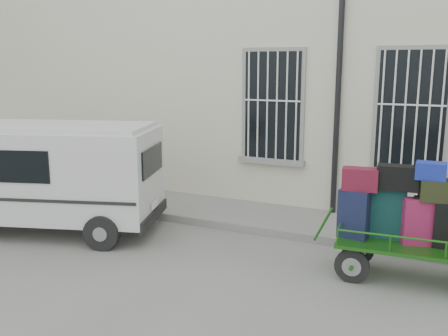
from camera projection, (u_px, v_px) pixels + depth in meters
ground at (231, 261)px, 7.96m from camera, size 80.00×80.00×0.00m
building at (323, 68)px, 12.23m from camera, size 24.00×5.15×6.00m
sidewalk at (276, 219)px, 9.90m from camera, size 24.00×1.70×0.15m
luggage_cart at (417, 219)px, 7.07m from camera, size 2.63×1.14×1.76m
van at (49, 171)px, 9.21m from camera, size 4.31×2.80×2.02m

